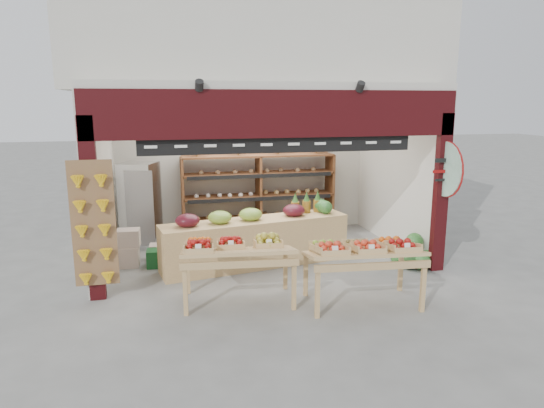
{
  "coord_description": "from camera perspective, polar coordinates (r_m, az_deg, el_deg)",
  "views": [
    {
      "loc": [
        -1.8,
        -8.12,
        2.83
      ],
      "look_at": [
        0.06,
        -0.2,
        1.11
      ],
      "focal_mm": 32.0,
      "sensor_mm": 36.0,
      "label": 1
    }
  ],
  "objects": [
    {
      "name": "ground",
      "position": [
        8.78,
        -0.7,
        -6.83
      ],
      "size": [
        60.0,
        60.0,
        0.0
      ],
      "primitive_type": "plane",
      "color": "slate",
      "rests_on": "ground"
    },
    {
      "name": "cardboard_stack",
      "position": [
        8.86,
        -15.1,
        -5.43
      ],
      "size": [
        0.97,
        0.71,
        0.66
      ],
      "color": "beige",
      "rests_on": "ground"
    },
    {
      "name": "display_table_right",
      "position": [
        6.92,
        10.68,
        -5.32
      ],
      "size": [
        1.67,
        1.03,
        1.01
      ],
      "color": "tan",
      "rests_on": "ground"
    },
    {
      "name": "display_table_left",
      "position": [
        6.95,
        -4.92,
        -5.28
      ],
      "size": [
        1.68,
        1.05,
        1.02
      ],
      "color": "tan",
      "rests_on": "ground"
    },
    {
      "name": "watermelon_pile",
      "position": [
        8.88,
        16.23,
        -5.8
      ],
      "size": [
        0.74,
        0.74,
        0.58
      ],
      "color": "#17451A",
      "rests_on": "ground"
    },
    {
      "name": "refrigerator",
      "position": [
        9.88,
        -15.23,
        -0.11
      ],
      "size": [
        0.83,
        0.83,
        1.67
      ],
      "primitive_type": "cube",
      "rotation": [
        0.0,
        0.0,
        -0.35
      ],
      "color": "silver",
      "rests_on": "ground"
    },
    {
      "name": "shop_structure",
      "position": [
        9.96,
        -2.88,
        18.24
      ],
      "size": [
        6.36,
        5.12,
        5.4
      ],
      "color": "beige",
      "rests_on": "ground"
    },
    {
      "name": "back_shelving",
      "position": [
        10.33,
        -1.59,
        2.8
      ],
      "size": [
        3.26,
        0.54,
        1.99
      ],
      "color": "brown",
      "rests_on": "ground"
    },
    {
      "name": "banana_board",
      "position": [
        7.21,
        -20.26,
        -2.53
      ],
      "size": [
        0.6,
        0.15,
        1.8
      ],
      "color": "brown",
      "rests_on": "ground"
    },
    {
      "name": "gift_sign",
      "position": [
        8.39,
        19.77,
        3.87
      ],
      "size": [
        0.04,
        0.93,
        0.92
      ],
      "color": "#AAD6C2",
      "rests_on": "ground"
    },
    {
      "name": "mid_counter",
      "position": [
        8.48,
        -2.0,
        -4.31
      ],
      "size": [
        3.37,
        1.21,
        1.05
      ],
      "color": "tan",
      "rests_on": "ground"
    }
  ]
}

